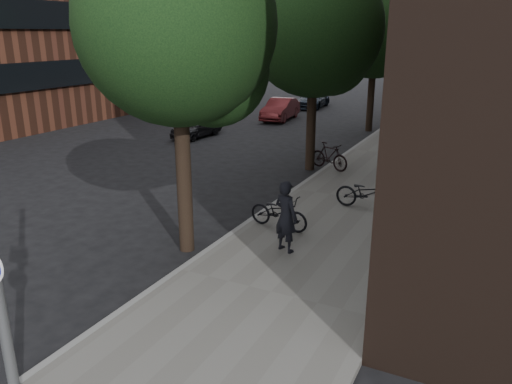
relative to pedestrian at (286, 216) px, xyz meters
The scene contains 13 objects.
sidewalk 4.81m from the pedestrian, 83.34° to the left, with size 4.50×60.00×0.12m, color #5D5B56.
curb_edge 5.08m from the pedestrian, 109.95° to the left, with size 0.15×60.00×0.13m, color slate.
street_tree_near 4.73m from the pedestrian, 163.35° to the right, with size 4.40×4.40×7.50m.
street_tree_mid 9.13m from the pedestrian, 105.90° to the left, with size 5.00×5.00×7.80m.
street_tree_far 17.47m from the pedestrian, 97.55° to the left, with size 5.00×5.00×7.80m.
pedestrian is the anchor object (origin of this frame).
parked_bike_facade_near 3.92m from the pedestrian, 75.71° to the left, with size 0.65×1.88×0.99m, color black.
parked_bike_facade_far 7.77m from the pedestrian, 81.45° to the left, with size 0.45×1.59×0.95m, color black.
parked_bike_curb_near 1.51m from the pedestrian, 120.60° to the left, with size 0.60×1.72×0.90m, color black.
parked_bike_curb_far 7.79m from the pedestrian, 101.14° to the left, with size 0.49×1.72×1.03m, color black.
parked_car_near 14.76m from the pedestrian, 131.50° to the left, with size 1.27×3.17×1.08m, color black.
parked_car_mid 19.55m from the pedestrian, 114.44° to the left, with size 1.38×3.94×1.30m, color #5C1A1C.
parked_car_far 25.01m from the pedestrian, 109.05° to the left, with size 1.69×4.16×1.21m, color black.
Camera 1 is at (4.04, -4.88, 5.16)m, focal length 35.00 mm.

